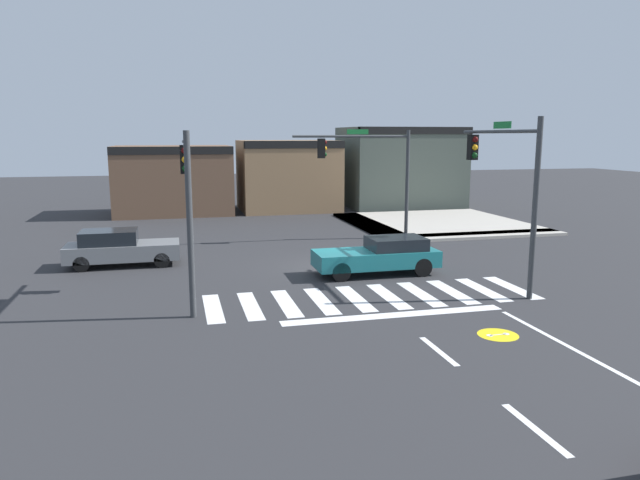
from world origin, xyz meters
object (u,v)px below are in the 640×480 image
(car_teal, at_px, (380,255))
(car_gray, at_px, (120,248))
(traffic_signal_northeast, at_px, (368,162))
(traffic_signal_southeast, at_px, (505,171))
(traffic_signal_southwest, at_px, (187,185))

(car_teal, xyz_separation_m, car_gray, (-9.75, 3.92, 0.02))
(traffic_signal_northeast, distance_m, traffic_signal_southeast, 10.02)
(traffic_signal_southeast, xyz_separation_m, car_teal, (-3.55, 2.59, -3.28))
(traffic_signal_southwest, distance_m, traffic_signal_northeast, 13.14)
(traffic_signal_southeast, bearing_deg, traffic_signal_southwest, 88.23)
(traffic_signal_northeast, distance_m, car_gray, 12.55)
(car_teal, bearing_deg, traffic_signal_southwest, 17.65)
(traffic_signal_southeast, relative_size, car_gray, 1.31)
(traffic_signal_northeast, bearing_deg, traffic_signal_southeast, 99.41)
(traffic_signal_southwest, relative_size, car_gray, 1.21)
(traffic_signal_southeast, bearing_deg, car_gray, 63.91)
(traffic_signal_northeast, xyz_separation_m, traffic_signal_southeast, (1.64, -9.89, 0.09))
(traffic_signal_northeast, distance_m, car_teal, 8.19)
(traffic_signal_northeast, relative_size, traffic_signal_southeast, 1.04)
(traffic_signal_northeast, bearing_deg, traffic_signal_southwest, 46.64)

